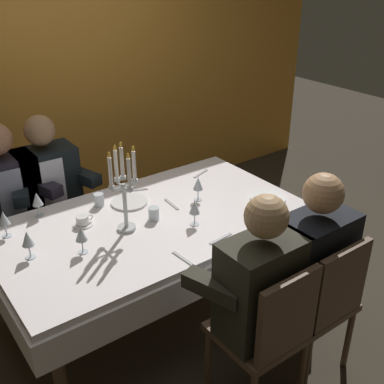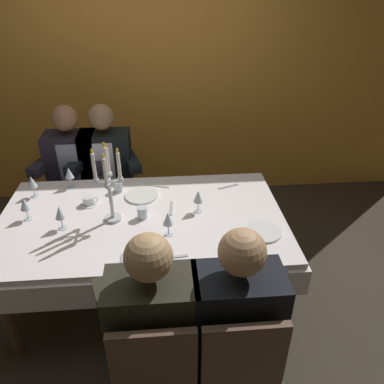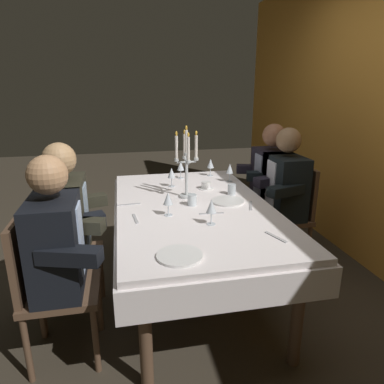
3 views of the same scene
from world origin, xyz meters
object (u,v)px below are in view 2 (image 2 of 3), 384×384
at_px(wine_glass_1, 25,204).
at_px(coffee_cup_0, 89,201).
at_px(water_tumbler_1, 118,186).
at_px(dinner_plate_1, 142,195).
at_px(water_tumbler_0, 142,213).
at_px(dining_table, 143,231).
at_px(dinner_plate_0, 263,231).
at_px(wine_glass_0, 69,174).
at_px(wine_glass_3, 198,197).
at_px(wine_glass_5, 60,213).
at_px(seated_diner_2, 153,324).
at_px(seated_diner_1, 107,161).
at_px(wine_glass_2, 168,219).
at_px(wine_glass_4, 32,183).
at_px(seated_diner_3, 237,318).
at_px(candelabra, 109,185).
at_px(seated_diner_0, 73,162).

relative_size(wine_glass_1, coffee_cup_0, 1.24).
distance_m(wine_glass_1, water_tumbler_1, 0.65).
bearing_deg(dinner_plate_1, water_tumbler_0, -86.85).
distance_m(dining_table, dinner_plate_0, 0.81).
height_order(wine_glass_0, wine_glass_1, same).
height_order(wine_glass_3, wine_glass_5, same).
bearing_deg(seated_diner_2, water_tumbler_0, 94.93).
relative_size(wine_glass_5, seated_diner_1, 0.13).
bearing_deg(water_tumbler_0, wine_glass_2, -49.80).
relative_size(dinner_plate_0, wine_glass_5, 1.47).
bearing_deg(wine_glass_0, dinner_plate_0, -27.40).
relative_size(dinner_plate_0, wine_glass_0, 1.47).
relative_size(wine_glass_4, seated_diner_2, 0.13).
bearing_deg(wine_glass_5, water_tumbler_1, 54.17).
xyz_separation_m(dining_table, wine_glass_3, (0.38, 0.03, 0.24)).
xyz_separation_m(wine_glass_3, water_tumbler_0, (-0.37, -0.05, -0.08)).
bearing_deg(seated_diner_3, wine_glass_5, 140.66).
relative_size(dinner_plate_1, wine_glass_0, 1.47).
xyz_separation_m(dinner_plate_1, water_tumbler_1, (-0.17, 0.09, 0.03)).
relative_size(candelabra, wine_glass_4, 3.37).
height_order(dinner_plate_1, water_tumbler_0, water_tumbler_0).
bearing_deg(wine_glass_5, dinner_plate_0, -6.67).
bearing_deg(coffee_cup_0, dining_table, -26.50).
xyz_separation_m(wine_glass_1, coffee_cup_0, (0.37, 0.15, -0.09)).
bearing_deg(wine_glass_2, wine_glass_1, 165.10).
xyz_separation_m(water_tumbler_1, seated_diner_1, (-0.15, 0.54, -0.05)).
distance_m(wine_glass_4, wine_glass_5, 0.50).
bearing_deg(wine_glass_4, candelabra, -30.04).
relative_size(wine_glass_0, wine_glass_4, 1.00).
xyz_separation_m(candelabra, dinner_plate_0, (0.95, -0.22, -0.25)).
xyz_separation_m(dinner_plate_0, coffee_cup_0, (-1.14, 0.42, 0.02)).
relative_size(dining_table, dinner_plate_1, 8.04).
height_order(water_tumbler_1, coffee_cup_0, water_tumbler_1).
distance_m(wine_glass_5, seated_diner_2, 1.00).
xyz_separation_m(dining_table, wine_glass_2, (0.17, -0.21, 0.23)).
relative_size(wine_glass_4, seated_diner_1, 0.13).
height_order(wine_glass_5, seated_diner_1, seated_diner_1).
bearing_deg(dining_table, wine_glass_5, -170.14).
height_order(wine_glass_1, wine_glass_2, same).
xyz_separation_m(candelabra, seated_diner_0, (-0.43, 0.90, -0.26)).
height_order(dinner_plate_0, wine_glass_0, wine_glass_0).
height_order(dinner_plate_0, wine_glass_4, wine_glass_4).
height_order(wine_glass_3, seated_diner_1, seated_diner_1).
bearing_deg(seated_diner_0, dinner_plate_1, -45.49).
xyz_separation_m(dinner_plate_0, wine_glass_3, (-0.38, 0.27, 0.11)).
distance_m(wine_glass_0, seated_diner_3, 1.68).
height_order(wine_glass_3, seated_diner_0, seated_diner_0).
bearing_deg(wine_glass_4, wine_glass_0, 26.01).
height_order(dinner_plate_1, wine_glass_0, wine_glass_0).
bearing_deg(candelabra, seated_diner_3, -52.70).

